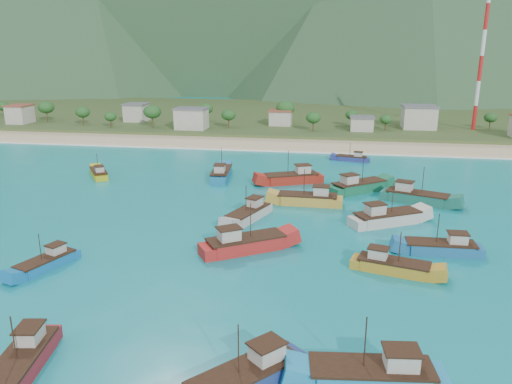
# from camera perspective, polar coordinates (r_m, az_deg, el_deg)

# --- Properties ---
(ground) EXTENTS (600.00, 600.00, 0.00)m
(ground) POSITION_cam_1_polar(r_m,az_deg,el_deg) (73.63, -4.77, -5.99)
(ground) COLOR #0B6F7F
(ground) RESTS_ON ground
(beach) EXTENTS (400.00, 18.00, 1.20)m
(beach) POSITION_cam_1_polar(r_m,az_deg,el_deg) (148.68, 2.54, 5.41)
(beach) COLOR beige
(beach) RESTS_ON ground
(land) EXTENTS (400.00, 110.00, 2.40)m
(land) POSITION_cam_1_polar(r_m,az_deg,el_deg) (208.64, 4.54, 8.48)
(land) COLOR #385123
(land) RESTS_ON ground
(surf_line) EXTENTS (400.00, 2.50, 0.08)m
(surf_line) POSITION_cam_1_polar(r_m,az_deg,el_deg) (139.43, 2.08, 4.69)
(surf_line) COLOR white
(surf_line) RESTS_ON ground
(village) EXTENTS (216.52, 23.16, 7.14)m
(village) POSITION_cam_1_polar(r_m,az_deg,el_deg) (170.78, 9.90, 8.16)
(village) COLOR beige
(village) RESTS_ON ground
(vegetation) EXTENTS (279.93, 25.52, 8.66)m
(vegetation) POSITION_cam_1_polar(r_m,az_deg,el_deg) (172.70, 0.89, 8.64)
(vegetation) COLOR #235623
(vegetation) RESTS_ON ground
(radio_tower) EXTENTS (1.20, 1.20, 47.34)m
(radio_tower) POSITION_cam_1_polar(r_m,az_deg,el_deg) (179.79, 24.41, 14.00)
(radio_tower) COLOR red
(radio_tower) RESTS_ON ground
(boat_0) EXTENTS (12.46, 9.88, 7.37)m
(boat_0) POSITION_cam_1_polar(r_m,az_deg,el_deg) (70.79, -1.33, -6.04)
(boat_0) COLOR red
(boat_0) RESTS_ON ground
(boat_1) EXTENTS (12.23, 10.65, 7.44)m
(boat_1) POSITION_cam_1_polar(r_m,az_deg,el_deg) (101.47, 11.59, 0.55)
(boat_1) COLOR #146240
(boat_1) RESTS_ON ground
(boat_3) EXTENTS (4.60, 12.09, 6.98)m
(boat_3) POSITION_cam_1_polar(r_m,az_deg,el_deg) (110.13, -3.99, 2.03)
(boat_3) COLOR #176A97
(boat_3) RESTS_ON ground
(boat_4) EXTENTS (10.49, 5.49, 5.95)m
(boat_4) POSITION_cam_1_polar(r_m,az_deg,el_deg) (66.88, 15.27, -8.26)
(boat_4) COLOR #B68622
(boat_4) RESTS_ON ground
(boat_7) EXTENTS (6.88, 11.36, 6.46)m
(boat_7) POSITION_cam_1_polar(r_m,az_deg,el_deg) (83.64, -0.83, -2.61)
(boat_7) COLOR #BCB3AC
(boat_7) RESTS_ON ground
(boat_8) EXTENTS (5.52, 9.37, 5.32)m
(boat_8) POSITION_cam_1_polar(r_m,az_deg,el_deg) (71.29, -22.79, -7.53)
(boat_8) COLOR #106AAB
(boat_8) RESTS_ON ground
(boat_9) EXTENTS (4.74, 10.96, 6.27)m
(boat_9) POSITION_cam_1_polar(r_m,az_deg,el_deg) (51.22, -25.14, -17.27)
(boat_9) COLOR maroon
(boat_9) RESTS_ON ground
(boat_11) EXTENTS (7.56, 9.36, 5.56)m
(boat_11) POSITION_cam_1_polar(r_m,az_deg,el_deg) (116.77, -17.52, 1.99)
(boat_11) COLOR #AEAE16
(boat_11) RESTS_ON ground
(boat_12) EXTENTS (8.74, 4.21, 4.97)m
(boat_12) POSITION_cam_1_polar(r_m,az_deg,el_deg) (129.39, 10.92, 3.74)
(boat_12) COLOR navy
(boat_12) RESTS_ON ground
(boat_13) EXTENTS (12.00, 3.77, 7.05)m
(boat_13) POSITION_cam_1_polar(r_m,az_deg,el_deg) (91.85, 6.06, -0.90)
(boat_13) COLOR gold
(boat_13) RESTS_ON ground
(boat_14) EXTENTS (10.24, 10.64, 6.74)m
(boat_14) POSITION_cam_1_polar(r_m,az_deg,el_deg) (44.90, -1.00, -20.57)
(boat_14) COLOR navy
(boat_14) RESTS_ON ground
(boat_17) EXTENTS (12.49, 9.22, 7.27)m
(boat_17) POSITION_cam_1_polar(r_m,az_deg,el_deg) (83.96, 14.65, -2.97)
(boat_17) COLOR beige
(boat_17) RESTS_ON ground
(boat_18) EXTENTS (12.89, 7.88, 7.33)m
(boat_18) POSITION_cam_1_polar(r_m,az_deg,el_deg) (97.12, 17.81, -0.62)
(boat_18) COLOR #1D6352
(boat_18) RESTS_ON ground
(boat_19) EXTENTS (10.63, 3.34, 6.24)m
(boat_19) POSITION_cam_1_polar(r_m,az_deg,el_deg) (74.63, 20.48, -6.08)
(boat_19) COLOR #1B5E93
(boat_19) RESTS_ON ground
(boat_22) EXTENTS (12.06, 4.76, 6.94)m
(boat_22) POSITION_cam_1_polar(r_m,az_deg,el_deg) (46.14, 13.30, -19.86)
(boat_22) COLOR #1E87B8
(boat_22) RESTS_ON ground
(boat_24) EXTENTS (13.11, 8.30, 7.47)m
(boat_24) POSITION_cam_1_polar(r_m,az_deg,el_deg) (106.19, 4.17, 1.54)
(boat_24) COLOR maroon
(boat_24) RESTS_ON ground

